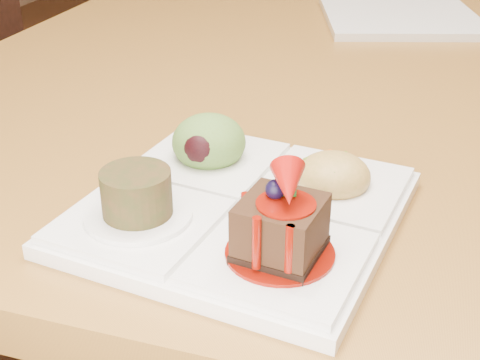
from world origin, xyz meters
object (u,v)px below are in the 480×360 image
(chair_left, at_px, (5,117))
(sampler_plate, at_px, (240,196))
(second_plate, at_px, (400,17))
(dining_table, at_px, (381,43))

(chair_left, relative_size, sampler_plate, 3.62)
(sampler_plate, xyz_separation_m, second_plate, (0.06, 0.65, -0.01))
(dining_table, bearing_deg, chair_left, -163.16)
(chair_left, relative_size, second_plate, 4.05)
(chair_left, height_order, sampler_plate, chair_left)
(dining_table, xyz_separation_m, chair_left, (-0.66, -0.20, -0.15))
(sampler_plate, relative_size, second_plate, 1.12)
(chair_left, bearing_deg, dining_table, 106.80)
(dining_table, relative_size, chair_left, 1.90)
(sampler_plate, bearing_deg, dining_table, 95.73)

